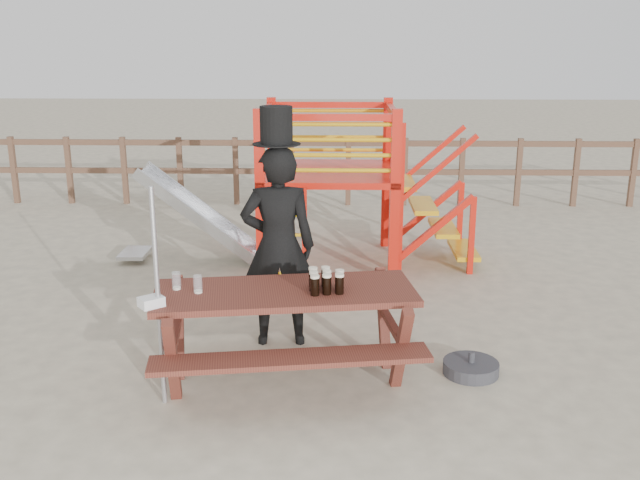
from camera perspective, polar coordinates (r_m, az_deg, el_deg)
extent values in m
plane|color=#C1B396|center=(6.20, -1.74, -11.84)|extent=(60.00, 60.00, 0.00)
cube|color=brown|center=(12.61, 0.01, 7.76)|extent=(15.00, 0.06, 0.10)
cube|color=brown|center=(12.69, 0.01, 5.50)|extent=(15.00, 0.06, 0.10)
cube|color=brown|center=(13.96, -23.29, 5.17)|extent=(0.09, 0.09, 1.20)
cube|color=brown|center=(13.57, -19.44, 5.28)|extent=(0.09, 0.09, 1.20)
cube|color=brown|center=(13.25, -15.37, 5.38)|extent=(0.09, 0.09, 1.20)
cube|color=brown|center=(13.00, -11.13, 5.45)|extent=(0.09, 0.09, 1.20)
cube|color=brown|center=(12.82, -6.74, 5.50)|extent=(0.09, 0.09, 1.20)
cube|color=brown|center=(12.71, -2.26, 5.51)|extent=(0.09, 0.09, 1.20)
cube|color=brown|center=(12.69, 2.27, 5.49)|extent=(0.09, 0.09, 1.20)
cube|color=brown|center=(12.74, 6.80, 5.43)|extent=(0.09, 0.09, 1.20)
cube|color=brown|center=(12.87, 11.25, 5.35)|extent=(0.09, 0.09, 1.20)
cube|color=brown|center=(13.07, 15.59, 5.23)|extent=(0.09, 0.09, 1.20)
cube|color=brown|center=(13.35, 19.78, 5.09)|extent=(0.09, 0.09, 1.20)
cube|color=brown|center=(13.70, 23.76, 4.93)|extent=(0.09, 0.09, 1.20)
cube|color=red|center=(8.53, -4.78, 3.41)|extent=(0.12, 0.12, 2.10)
cube|color=red|center=(8.50, 6.01, 3.35)|extent=(0.12, 0.12, 2.10)
cube|color=red|center=(10.09, -3.81, 5.37)|extent=(0.12, 0.12, 2.10)
cube|color=red|center=(10.07, 5.33, 5.32)|extent=(0.12, 0.12, 2.10)
cube|color=red|center=(9.23, 0.69, 5.37)|extent=(1.72, 1.72, 0.08)
cube|color=red|center=(8.33, 0.63, 9.79)|extent=(1.60, 0.08, 0.08)
cube|color=red|center=(9.92, 0.78, 10.77)|extent=(1.60, 0.08, 0.08)
cube|color=red|center=(9.17, -4.38, 10.31)|extent=(0.08, 1.60, 0.08)
cube|color=red|center=(9.14, 5.81, 10.26)|extent=(0.08, 1.60, 0.08)
cylinder|color=gold|center=(8.41, 0.61, 5.59)|extent=(1.50, 0.05, 0.05)
cylinder|color=gold|center=(9.99, 0.76, 7.22)|extent=(1.50, 0.05, 0.05)
cylinder|color=gold|center=(8.38, 0.62, 6.80)|extent=(1.50, 0.05, 0.05)
cylinder|color=gold|center=(9.97, 0.77, 8.25)|extent=(1.50, 0.05, 0.05)
cylinder|color=gold|center=(8.36, 0.62, 8.02)|extent=(1.50, 0.05, 0.05)
cylinder|color=gold|center=(9.94, 0.77, 9.27)|extent=(1.50, 0.05, 0.05)
cylinder|color=gold|center=(8.33, 0.63, 9.24)|extent=(1.50, 0.05, 0.05)
cylinder|color=gold|center=(9.93, 0.78, 10.31)|extent=(1.50, 0.05, 0.05)
cube|color=red|center=(8.48, -3.68, 0.22)|extent=(0.06, 0.06, 1.20)
cube|color=red|center=(8.45, -1.25, 0.20)|extent=(0.06, 0.06, 1.20)
cylinder|color=gold|center=(8.59, -2.43, -2.68)|extent=(0.36, 0.04, 0.04)
cylinder|color=gold|center=(8.52, -2.45, -1.15)|extent=(0.36, 0.04, 0.04)
cylinder|color=gold|center=(8.45, -2.47, 0.41)|extent=(0.36, 0.04, 0.04)
cylinder|color=gold|center=(8.39, -2.49, 1.99)|extent=(0.36, 0.04, 0.04)
cylinder|color=gold|center=(8.34, -2.51, 3.59)|extent=(0.36, 0.04, 0.04)
cube|color=gold|center=(9.29, 6.58, 4.58)|extent=(0.30, 0.90, 0.06)
cube|color=gold|center=(9.38, 8.22, 2.76)|extent=(0.30, 0.90, 0.06)
cube|color=gold|center=(9.49, 9.83, 0.97)|extent=(0.30, 0.90, 0.06)
cube|color=gold|center=(9.61, 11.40, -0.77)|extent=(0.30, 0.90, 0.06)
cube|color=red|center=(9.01, 9.26, 0.99)|extent=(0.95, 0.08, 0.86)
cube|color=red|center=(9.87, 8.59, 2.33)|extent=(0.95, 0.08, 0.86)
cube|color=silver|center=(9.53, -9.60, 1.92)|extent=(1.53, 0.55, 1.21)
cube|color=silver|center=(9.27, -9.92, 1.76)|extent=(1.58, 0.04, 1.28)
cube|color=silver|center=(9.78, -9.31, 2.53)|extent=(1.58, 0.04, 1.28)
cube|color=silver|center=(9.88, -14.59, -1.01)|extent=(0.35, 0.55, 0.05)
cube|color=maroon|center=(6.00, -2.82, -4.24)|extent=(2.28, 1.13, 0.05)
cube|color=maroon|center=(5.58, -2.33, -9.50)|extent=(2.20, 0.62, 0.04)
cube|color=maroon|center=(6.68, -3.16, -5.12)|extent=(2.20, 0.62, 0.04)
cube|color=maroon|center=(6.18, -11.47, -8.22)|extent=(0.28, 1.31, 0.79)
cube|color=maroon|center=(6.29, 5.76, -7.52)|extent=(0.28, 1.31, 0.79)
imported|color=black|center=(6.76, -3.36, -0.55)|extent=(0.75, 0.53, 1.94)
cube|color=#0C8432|center=(6.85, -3.40, 1.69)|extent=(0.08, 0.03, 0.45)
cylinder|color=black|center=(6.56, -3.50, 7.68)|extent=(0.44, 0.44, 0.01)
cylinder|color=black|center=(6.53, -3.53, 9.19)|extent=(0.30, 0.30, 0.34)
cube|color=white|center=(6.67, -3.55, 10.35)|extent=(0.16, 0.02, 0.04)
cylinder|color=#B2B2B7|center=(5.76, -12.82, -4.63)|extent=(0.04, 0.04, 1.80)
cylinder|color=#313135|center=(6.57, 11.97, -9.97)|extent=(0.49, 0.49, 0.11)
cylinder|color=#313135|center=(6.52, 12.02, -9.15)|extent=(0.06, 0.06, 0.09)
cube|color=white|center=(5.76, -13.35, -4.84)|extent=(0.23, 0.22, 0.08)
cylinder|color=black|center=(5.84, -0.41, -3.74)|extent=(0.07, 0.07, 0.15)
cylinder|color=#F0E1C4|center=(5.81, -0.41, -2.94)|extent=(0.07, 0.07, 0.02)
cylinder|color=black|center=(5.86, 0.55, -3.66)|extent=(0.07, 0.07, 0.15)
cylinder|color=#F0E1C4|center=(5.83, 0.55, -2.87)|extent=(0.07, 0.07, 0.02)
cylinder|color=black|center=(5.88, 1.57, -3.62)|extent=(0.07, 0.07, 0.15)
cylinder|color=#F0E1C4|center=(5.85, 1.57, -2.83)|extent=(0.07, 0.07, 0.02)
cylinder|color=black|center=(5.94, -0.51, -3.41)|extent=(0.07, 0.07, 0.15)
cylinder|color=#F0E1C4|center=(5.91, -0.51, -2.62)|extent=(0.07, 0.07, 0.02)
cylinder|color=black|center=(5.96, 0.56, -3.34)|extent=(0.07, 0.07, 0.15)
cylinder|color=#F0E1C4|center=(5.93, 0.56, -2.55)|extent=(0.07, 0.07, 0.02)
cylinder|color=black|center=(5.97, 1.57, -3.29)|extent=(0.07, 0.07, 0.15)
cylinder|color=#F0E1C4|center=(5.95, 1.58, -2.51)|extent=(0.07, 0.07, 0.02)
cylinder|color=black|center=(6.04, -0.56, -3.08)|extent=(0.07, 0.07, 0.15)
cylinder|color=#F0E1C4|center=(6.01, -0.57, -2.30)|extent=(0.07, 0.07, 0.02)
cylinder|color=black|center=(6.05, 0.45, -3.03)|extent=(0.07, 0.07, 0.15)
cylinder|color=#F0E1C4|center=(6.02, 0.45, -2.26)|extent=(0.07, 0.07, 0.02)
cylinder|color=silver|center=(5.98, -9.75, -3.50)|extent=(0.07, 0.07, 0.15)
cylinder|color=#F0E1C4|center=(6.00, -9.72, -4.09)|extent=(0.07, 0.07, 0.02)
cylinder|color=silver|center=(6.10, -11.42, -3.21)|extent=(0.07, 0.07, 0.15)
cylinder|color=#F0E1C4|center=(6.12, -11.39, -3.79)|extent=(0.07, 0.07, 0.02)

